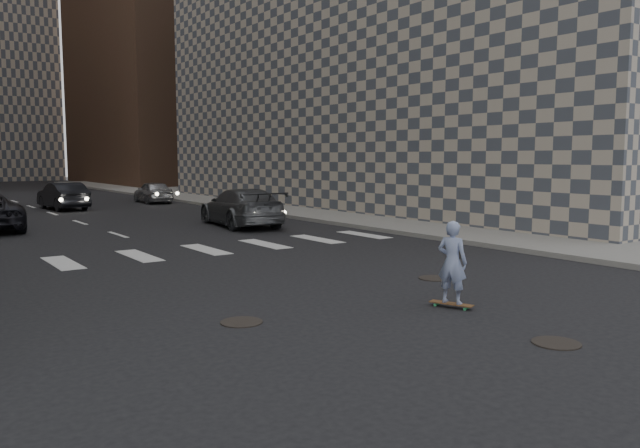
{
  "coord_description": "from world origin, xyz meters",
  "views": [
    {
      "loc": [
        -6.75,
        -7.72,
        2.72
      ],
      "look_at": [
        0.85,
        2.98,
        1.3
      ],
      "focal_mm": 35.0,
      "sensor_mm": 36.0,
      "label": 1
    }
  ],
  "objects_px": {
    "skateboarder": "(452,262)",
    "traffic_car_e": "(63,196)",
    "traffic_car_b": "(241,207)",
    "traffic_car_d": "(153,192)"
  },
  "relations": [
    {
      "from": "traffic_car_e",
      "to": "traffic_car_b",
      "type": "bearing_deg",
      "value": 103.31
    },
    {
      "from": "skateboarder",
      "to": "traffic_car_d",
      "type": "relative_size",
      "value": 0.42
    },
    {
      "from": "traffic_car_d",
      "to": "traffic_car_e",
      "type": "relative_size",
      "value": 0.89
    },
    {
      "from": "skateboarder",
      "to": "traffic_car_e",
      "type": "height_order",
      "value": "skateboarder"
    },
    {
      "from": "traffic_car_d",
      "to": "traffic_car_e",
      "type": "bearing_deg",
      "value": 21.98
    },
    {
      "from": "traffic_car_b",
      "to": "traffic_car_d",
      "type": "xyz_separation_m",
      "value": [
        1.63,
        13.97,
        -0.1
      ]
    },
    {
      "from": "skateboarder",
      "to": "traffic_car_b",
      "type": "distance_m",
      "value": 14.46
    },
    {
      "from": "traffic_car_b",
      "to": "traffic_car_e",
      "type": "bearing_deg",
      "value": -64.91
    },
    {
      "from": "traffic_car_b",
      "to": "skateboarder",
      "type": "bearing_deg",
      "value": 84.42
    },
    {
      "from": "skateboarder",
      "to": "traffic_car_e",
      "type": "distance_m",
      "value": 26.26
    }
  ]
}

